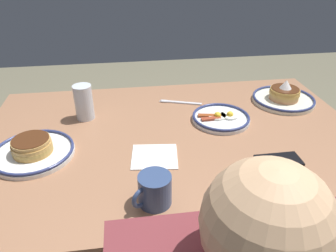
% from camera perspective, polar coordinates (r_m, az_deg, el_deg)
% --- Properties ---
extents(dining_table, '(1.41, 0.93, 0.74)m').
position_cam_1_polar(dining_table, '(1.22, 1.14, -4.37)').
color(dining_table, '#9C6C4D').
rests_on(dining_table, ground_plane).
extents(plate_near_main, '(0.23, 0.23, 0.04)m').
position_cam_1_polar(plate_near_main, '(1.29, 9.38, 1.46)').
color(plate_near_main, white).
rests_on(plate_near_main, dining_table).
extents(plate_center_pancakes, '(0.27, 0.27, 0.10)m').
position_cam_1_polar(plate_center_pancakes, '(1.51, 19.87, 4.87)').
color(plate_center_pancakes, silver).
rests_on(plate_center_pancakes, dining_table).
extents(plate_far_companion, '(0.27, 0.27, 0.06)m').
position_cam_1_polar(plate_far_companion, '(1.15, -22.87, -3.97)').
color(plate_far_companion, white).
rests_on(plate_far_companion, dining_table).
extents(coffee_mug, '(0.11, 0.09, 0.09)m').
position_cam_1_polar(coffee_mug, '(0.87, -2.48, -11.26)').
color(coffee_mug, '#334772').
rests_on(coffee_mug, dining_table).
extents(drinking_glass, '(0.07, 0.07, 0.14)m').
position_cam_1_polar(drinking_glass, '(1.31, -14.69, 3.84)').
color(drinking_glass, silver).
rests_on(drinking_glass, dining_table).
extents(cell_phone, '(0.14, 0.07, 0.01)m').
position_cam_1_polar(cell_phone, '(1.11, 19.08, -5.77)').
color(cell_phone, black).
rests_on(cell_phone, dining_table).
extents(paper_napkin, '(0.16, 0.16, 0.00)m').
position_cam_1_polar(paper_napkin, '(1.07, -2.41, -5.45)').
color(paper_napkin, white).
rests_on(paper_napkin, dining_table).
extents(fork_near, '(0.19, 0.09, 0.01)m').
position_cam_1_polar(fork_near, '(0.95, 14.00, -11.93)').
color(fork_near, silver).
rests_on(fork_near, dining_table).
extents(fork_far, '(0.18, 0.08, 0.01)m').
position_cam_1_polar(fork_far, '(1.41, 2.19, 4.20)').
color(fork_far, silver).
rests_on(fork_far, dining_table).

